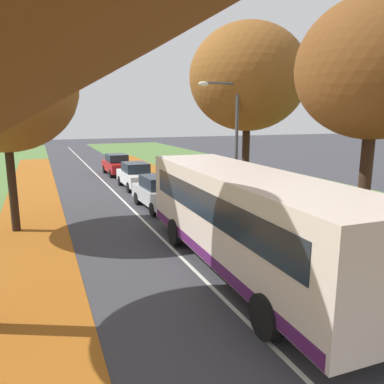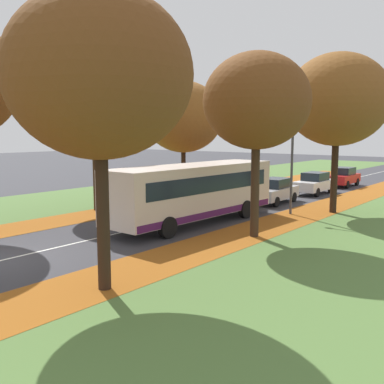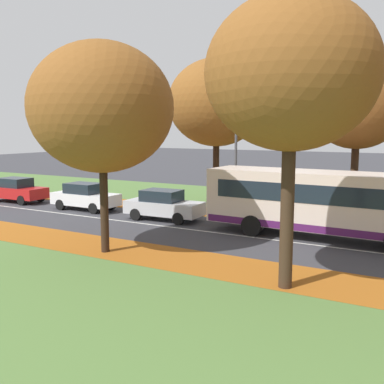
% 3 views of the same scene
% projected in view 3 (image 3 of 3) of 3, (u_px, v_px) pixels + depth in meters
% --- Properties ---
extents(leaf_litter_left, '(2.80, 60.00, 0.00)m').
position_uv_depth(leaf_litter_left, '(169.00, 257.00, 17.05)').
color(leaf_litter_left, '#9E5619').
rests_on(leaf_litter_left, grass_verge_left).
extents(grass_verge_right, '(12.00, 90.00, 0.01)m').
position_uv_depth(grass_verge_right, '(201.00, 198.00, 31.87)').
color(grass_verge_right, '#517538').
rests_on(grass_verge_right, ground).
extents(leaf_litter_right, '(2.80, 60.00, 0.00)m').
position_uv_depth(leaf_litter_right, '(257.00, 217.00, 24.99)').
color(leaf_litter_right, '#9E5619').
rests_on(leaf_litter_right, grass_verge_right).
extents(road_centre_line, '(0.12, 80.00, 0.01)m').
position_uv_depth(road_centre_line, '(120.00, 221.00, 23.93)').
color(road_centre_line, silver).
rests_on(road_centre_line, ground).
extents(tree_left_near, '(5.05, 5.05, 8.73)m').
position_uv_depth(tree_left_near, '(291.00, 74.00, 12.96)').
color(tree_left_near, '#382619').
rests_on(tree_left_near, ground).
extents(tree_left_mid, '(5.53, 5.53, 8.15)m').
position_uv_depth(tree_left_mid, '(102.00, 108.00, 17.08)').
color(tree_left_mid, black).
rests_on(tree_left_mid, ground).
extents(tree_right_near, '(4.61, 4.61, 8.00)m').
position_uv_depth(tree_right_near, '(358.00, 108.00, 22.31)').
color(tree_right_near, '#382619').
rests_on(tree_right_near, ground).
extents(tree_right_mid, '(5.75, 5.75, 8.99)m').
position_uv_depth(tree_right_mid, '(216.00, 103.00, 26.53)').
color(tree_right_mid, black).
rests_on(tree_right_mid, ground).
extents(streetlamp_right, '(1.89, 0.28, 6.00)m').
position_uv_depth(streetlamp_right, '(233.00, 150.00, 24.20)').
color(streetlamp_right, '#47474C').
rests_on(streetlamp_right, ground).
extents(bus, '(2.89, 10.47, 2.98)m').
position_uv_depth(bus, '(323.00, 201.00, 19.84)').
color(bus, beige).
rests_on(bus, ground).
extents(car_silver_lead, '(1.91, 4.26, 1.62)m').
position_uv_depth(car_silver_lead, '(164.00, 205.00, 24.06)').
color(car_silver_lead, '#B7BABF').
rests_on(car_silver_lead, ground).
extents(car_white_following, '(1.81, 4.21, 1.62)m').
position_uv_depth(car_white_following, '(85.00, 197.00, 27.08)').
color(car_white_following, silver).
rests_on(car_white_following, ground).
extents(car_red_third_in_line, '(1.86, 4.24, 1.62)m').
position_uv_depth(car_red_third_in_line, '(17.00, 190.00, 29.99)').
color(car_red_third_in_line, '#B21919').
rests_on(car_red_third_in_line, ground).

